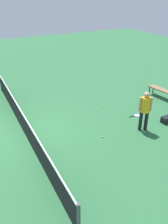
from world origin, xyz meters
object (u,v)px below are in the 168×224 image
tennis_ball_near_player (103,137)px  tennis_ball_by_net (26,103)px  tennis_racket_near_player (136,115)px  tennis_ball_midcourt (104,106)px  player_near_side (145,108)px  courtside_bench (162,90)px

tennis_ball_near_player → tennis_ball_by_net: size_ratio=1.00×
tennis_racket_near_player → tennis_ball_midcourt: (1.46, 0.86, 0.02)m
tennis_racket_near_player → tennis_ball_near_player: bearing=109.5°
player_near_side → courtside_bench: (2.07, -2.95, -0.59)m
player_near_side → tennis_ball_midcourt: player_near_side is taller
courtside_bench → player_near_side: bearing=125.1°
tennis_racket_near_player → courtside_bench: bearing=-67.4°
tennis_ball_near_player → player_near_side: bearing=-98.5°
tennis_ball_by_net → tennis_ball_midcourt: size_ratio=1.00×
tennis_racket_near_player → tennis_ball_near_player: (-0.81, 2.30, 0.02)m
player_near_side → tennis_ball_near_player: 2.02m
player_near_side → tennis_ball_near_player: player_near_side is taller
tennis_racket_near_player → tennis_ball_by_net: bearing=49.7°
tennis_ball_by_net → courtside_bench: courtside_bench is taller
player_near_side → tennis_ball_near_player: bearing=81.5°
tennis_ball_by_net → player_near_side: bearing=-141.8°
tennis_ball_midcourt → courtside_bench: courtside_bench is taller
tennis_racket_near_player → tennis_ball_near_player: 2.44m
player_near_side → tennis_ball_by_net: size_ratio=25.76×
tennis_ball_near_player → courtside_bench: bearing=-68.9°
player_near_side → courtside_bench: 3.66m
tennis_ball_near_player → tennis_racket_near_player: bearing=-70.5°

